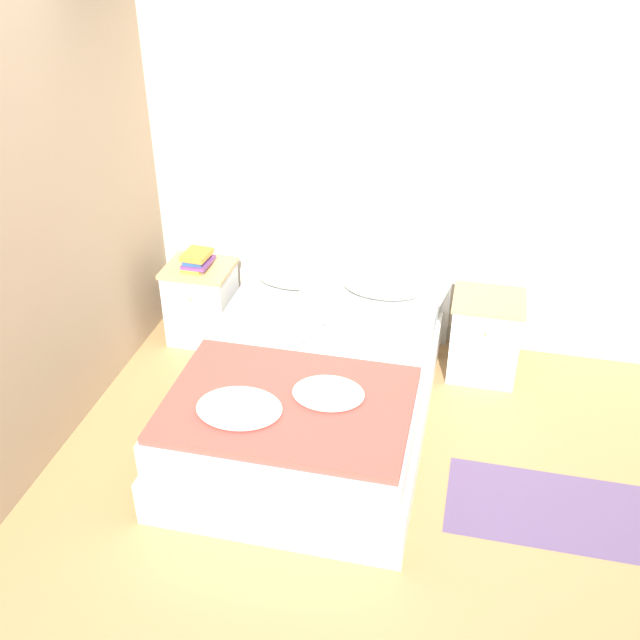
% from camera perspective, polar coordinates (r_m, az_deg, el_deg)
% --- Properties ---
extents(ground_plane, '(16.00, 16.00, 0.00)m').
position_cam_1_polar(ground_plane, '(3.91, -6.06, -16.58)').
color(ground_plane, tan).
extents(wall_back, '(9.00, 0.06, 2.55)m').
position_cam_1_polar(wall_back, '(4.94, 0.99, 12.35)').
color(wall_back, beige).
rests_on(wall_back, ground_plane).
extents(wall_side_left, '(0.06, 3.10, 2.55)m').
position_cam_1_polar(wall_side_left, '(4.45, -18.49, 8.47)').
color(wall_side_left, gray).
rests_on(wall_side_left, ground_plane).
extents(bed, '(1.36, 2.03, 0.49)m').
position_cam_1_polar(bed, '(4.44, -0.59, -5.20)').
color(bed, silver).
rests_on(bed, ground_plane).
extents(headboard, '(1.44, 0.06, 1.04)m').
position_cam_1_polar(headboard, '(5.15, 2.09, 4.25)').
color(headboard, silver).
rests_on(headboard, ground_plane).
extents(nightstand_left, '(0.45, 0.40, 0.56)m').
position_cam_1_polar(nightstand_left, '(5.27, -9.00, 1.36)').
color(nightstand_left, white).
rests_on(nightstand_left, ground_plane).
extents(nightstand_right, '(0.45, 0.40, 0.56)m').
position_cam_1_polar(nightstand_right, '(4.95, 12.44, -1.20)').
color(nightstand_right, white).
rests_on(nightstand_right, ground_plane).
extents(pillow_left, '(0.55, 0.35, 0.13)m').
position_cam_1_polar(pillow_left, '(4.98, -1.85, 3.47)').
color(pillow_left, beige).
rests_on(pillow_left, bed).
extents(pillow_right, '(0.55, 0.35, 0.13)m').
position_cam_1_polar(pillow_right, '(4.88, 4.98, 2.71)').
color(pillow_right, beige).
rests_on(pillow_right, bed).
extents(quilt, '(1.26, 0.90, 0.08)m').
position_cam_1_polar(quilt, '(3.87, -2.58, -6.37)').
color(quilt, '#BC4C42').
rests_on(quilt, bed).
extents(dog, '(0.29, 0.67, 0.21)m').
position_cam_1_polar(dog, '(4.54, -0.30, 0.99)').
color(dog, silver).
rests_on(dog, bed).
extents(book_stack, '(0.18, 0.23, 0.11)m').
position_cam_1_polar(book_stack, '(5.10, -9.38, 4.54)').
color(book_stack, gold).
rests_on(book_stack, nightstand_left).
extents(rug, '(1.19, 0.57, 0.00)m').
position_cam_1_polar(rug, '(4.23, 17.89, -13.67)').
color(rug, '#604C75').
rests_on(rug, ground_plane).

